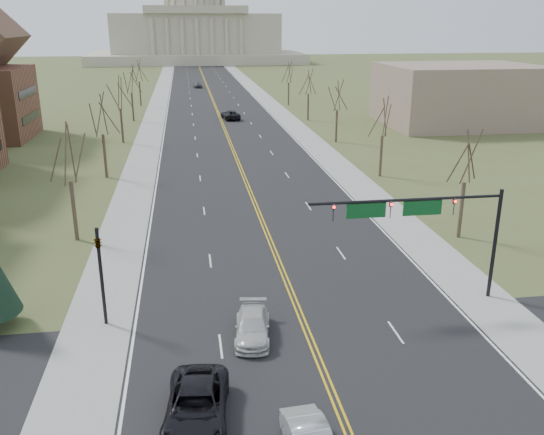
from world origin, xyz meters
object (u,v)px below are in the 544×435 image
object	(u,v)px
car_sb_outer_lead	(196,407)
car_far_nb	(230,115)
car_sb_inner_second	(252,326)
signal_mast	(421,216)
car_far_sb	(198,84)
signal_left	(100,266)

from	to	relation	value
car_sb_outer_lead	car_far_nb	world-z (taller)	car_sb_outer_lead
car_far_nb	car_sb_inner_second	bearing A→B (deg)	78.30
signal_mast	car_far_sb	xyz separation A→B (m)	(-10.11, 127.95, -4.91)
signal_mast	car_far_sb	size ratio (longest dim) A/B	2.47
signal_left	car_sb_inner_second	bearing A→B (deg)	-18.49
car_sb_inner_second	car_sb_outer_lead	bearing A→B (deg)	-107.70
car_far_nb	car_sb_outer_lead	bearing A→B (deg)	76.36
car_far_sb	signal_mast	bearing A→B (deg)	-92.41
signal_mast	car_far_sb	world-z (taller)	signal_mast
signal_left	car_far_sb	world-z (taller)	signal_left
signal_left	car_sb_inner_second	xyz separation A→B (m)	(8.34, -2.79, -3.02)
car_far_nb	car_far_sb	size ratio (longest dim) A/B	1.18
car_far_nb	car_far_sb	distance (m)	54.50
signal_mast	car_sb_inner_second	distance (m)	12.08
car_sb_inner_second	car_far_sb	world-z (taller)	car_far_sb
car_far_sb	car_sb_outer_lead	bearing A→B (deg)	-98.50
signal_left	car_far_nb	world-z (taller)	signal_left
signal_left	car_far_sb	xyz separation A→B (m)	(8.83, 127.95, -2.87)
signal_left	car_sb_outer_lead	distance (m)	11.28
signal_left	car_far_sb	distance (m)	128.28
car_sb_outer_lead	car_far_nb	distance (m)	83.69
signal_mast	car_far_sb	bearing A→B (deg)	94.52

